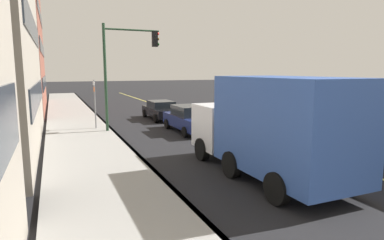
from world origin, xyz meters
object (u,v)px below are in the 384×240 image
car_navy (190,118)px  traffic_light_mast (125,60)px  car_black (161,110)px  street_sign_post (95,101)px  car_silver (269,115)px  truck_blue (271,126)px

car_navy → traffic_light_mast: traffic_light_mast is taller
car_navy → traffic_light_mast: size_ratio=0.74×
car_black → street_sign_post: bearing=119.9°
car_black → street_sign_post: 5.90m
traffic_light_mast → street_sign_post: size_ratio=2.03×
car_silver → traffic_light_mast: size_ratio=0.70×
car_silver → traffic_light_mast: traffic_light_mast is taller
traffic_light_mast → car_silver: bearing=-100.8°
car_navy → car_black: car_navy is taller
car_black → truck_blue: (-14.22, 0.70, 1.06)m
car_silver → truck_blue: (-8.49, 6.16, 1.04)m
truck_blue → street_sign_post: 12.12m
car_silver → truck_blue: size_ratio=0.61×
car_black → traffic_light_mast: (-4.04, 3.37, 3.46)m
traffic_light_mast → truck_blue: bearing=-165.3°
car_black → truck_blue: size_ratio=0.64×
car_silver → truck_blue: bearing=144.0°
car_navy → street_sign_post: (2.58, 5.06, 0.99)m
car_silver → car_black: car_silver is taller
truck_blue → car_black: bearing=-2.8°
car_silver → traffic_light_mast: (1.69, 8.83, 3.44)m
car_silver → car_navy: car_navy is taller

